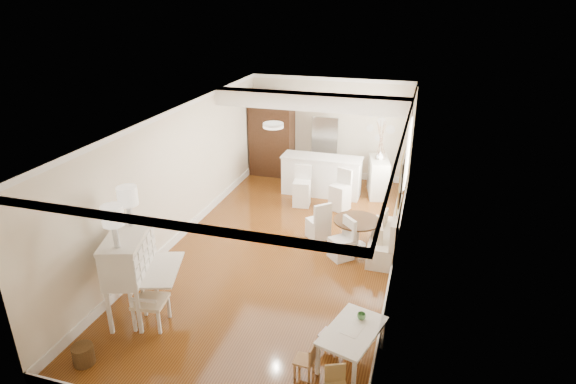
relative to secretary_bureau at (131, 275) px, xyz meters
The scene contains 19 objects.
room 3.71m from the secretary_bureau, 60.16° to the left, with size 9.00×9.04×2.82m.
secretary_bureau is the anchor object (origin of this frame).
gustavian_armchair 0.54m from the secretary_bureau, 22.78° to the right, with size 0.52×0.52×0.90m, color white.
wicker_basket 1.36m from the secretary_bureau, 91.77° to the right, with size 0.30×0.30×0.30m, color #472F16.
kids_table 3.63m from the secretary_bureau, ahead, with size 0.65×1.09×0.54m, color silver.
kids_chair_a 3.11m from the secretary_bureau, 10.49° to the right, with size 0.26×0.26×0.54m, color #9F7548.
kids_chair_b 3.27m from the secretary_bureau, ahead, with size 0.25×0.25×0.52m, color #9A6C46.
banquette 4.89m from the secretary_bureau, 40.99° to the left, with size 0.52×1.60×0.98m, color silver.
dining_table 4.49m from the secretary_bureau, 45.58° to the left, with size 0.95×0.95×0.64m, color #422815.
slip_chair_near 4.00m from the secretary_bureau, 43.07° to the left, with size 0.40×0.41×0.84m, color silver.
slip_chair_far 4.12m from the secretary_bureau, 56.31° to the left, with size 0.41×0.42×0.86m, color white.
breakfast_counter 6.08m from the secretary_bureau, 72.78° to the left, with size 2.05×0.65×1.03m, color white.
bar_stool_left 5.20m from the secretary_bureau, 73.25° to the left, with size 0.40×0.40×1.01m, color white.
bar_stool_right 5.57m from the secretary_bureau, 63.97° to the left, with size 0.40×0.40×1.00m, color white.
pantry_cabinet 6.90m from the secretary_bureau, 89.17° to the left, with size 1.20×0.60×2.30m, color #381E11.
fridge 7.14m from the secretary_bureau, 73.74° to the left, with size 0.75×0.65×1.80m, color silver.
sideboard 6.99m from the secretary_bureau, 62.59° to the left, with size 0.45×1.02×0.97m, color silver.
pencil_cup 3.69m from the secretary_bureau, ahead, with size 0.12×0.12×0.10m, color #59995A.
branch_vase 6.97m from the secretary_bureau, 62.44° to the left, with size 0.20×0.20×0.21m, color white.
Camera 1 is at (2.59, -8.29, 4.91)m, focal length 30.00 mm.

